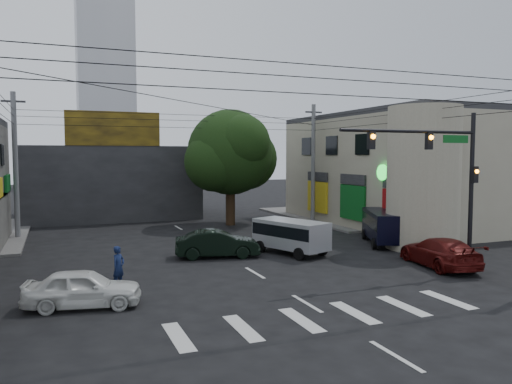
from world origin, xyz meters
TOP-DOWN VIEW (x-y plane):
  - ground at (0.00, 0.00)m, footprint 160.00×160.00m
  - sidewalk_far_right at (18.00, 18.00)m, footprint 16.00×16.00m
  - building_right at (18.00, 13.00)m, footprint 14.00×18.00m
  - corner_column at (11.00, 4.00)m, footprint 4.00×4.00m
  - building_far at (-4.00, 26.00)m, footprint 14.00×10.00m
  - billboard at (-4.00, 21.10)m, footprint 7.00×0.30m
  - tower_distant at (0.00, 70.00)m, footprint 9.00×9.00m
  - street_tree at (4.00, 17.00)m, footprint 6.40×6.40m
  - traffic_gantry at (7.82, -1.00)m, footprint 7.10×0.35m
  - utility_pole_far_left at (-10.50, 16.00)m, footprint 0.32×0.32m
  - utility_pole_far_right at (10.50, 16.00)m, footprint 0.32×0.32m
  - dark_sedan at (-0.52, 5.92)m, footprint 3.37×4.97m
  - white_compact at (-7.41, -0.46)m, footprint 3.14×4.57m
  - maroon_sedan at (8.56, -0.10)m, footprint 3.53×5.47m
  - silver_minivan at (3.38, 5.29)m, footprint 5.36×4.54m
  - navy_van at (9.85, 5.84)m, footprint 6.34×5.60m
  - traffic_officer at (-5.96, 1.74)m, footprint 1.01×1.01m

SIDE VIEW (x-z plane):
  - ground at x=0.00m, z-range 0.00..0.00m
  - sidewalk_far_right at x=18.00m, z-range 0.00..0.15m
  - white_compact at x=-7.41m, z-range 0.00..1.34m
  - maroon_sedan at x=8.56m, z-range 0.00..1.40m
  - dark_sedan at x=-0.52m, z-range 0.00..1.42m
  - traffic_officer at x=-5.96m, z-range 0.00..1.68m
  - silver_minivan at x=3.38m, z-range 0.00..1.80m
  - navy_van at x=9.85m, z-range 0.00..1.97m
  - building_far at x=-4.00m, z-range 0.00..6.00m
  - building_right at x=18.00m, z-range 0.00..8.00m
  - corner_column at x=11.00m, z-range 0.00..8.00m
  - utility_pole_far_left at x=-10.50m, z-range 0.00..9.20m
  - utility_pole_far_right at x=10.50m, z-range 0.00..9.20m
  - traffic_gantry at x=7.82m, z-range 1.23..8.43m
  - street_tree at x=4.00m, z-range 1.12..9.82m
  - billboard at x=-4.00m, z-range 6.00..8.60m
  - tower_distant at x=0.00m, z-range 0.00..44.00m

